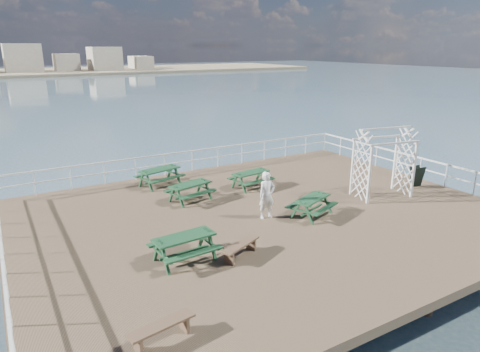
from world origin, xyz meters
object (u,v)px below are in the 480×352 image
picnic_table_a (160,173)px  trellis_arbor (383,166)px  picnic_table_e (312,203)px  person (267,195)px  picnic_table_b (190,188)px  picnic_table_c (251,176)px  picnic_table_d (184,243)px  flat_bench_near (240,247)px  flat_bench_far (162,328)px

picnic_table_a → trellis_arbor: (7.68, -6.13, 0.74)m
picnic_table_e → person: 1.77m
picnic_table_b → person: bearing=-74.8°
picnic_table_a → picnic_table_c: picnic_table_a is taller
picnic_table_b → picnic_table_d: 5.18m
picnic_table_b → person: (1.70, -3.14, 0.35)m
picnic_table_a → flat_bench_near: picnic_table_a is taller
picnic_table_c → picnic_table_d: picnic_table_d is taller
picnic_table_e → flat_bench_near: 4.27m
picnic_table_a → person: size_ratio=1.21×
picnic_table_c → picnic_table_d: 7.22m
flat_bench_far → trellis_arbor: bearing=10.9°
picnic_table_a → picnic_table_d: picnic_table_a is taller
person → trellis_arbor: bearing=-1.3°
picnic_table_b → picnic_table_c: 3.09m
picnic_table_b → picnic_table_d: bearing=-129.1°
picnic_table_e → picnic_table_d: bearing=167.5°
picnic_table_b → trellis_arbor: 8.16m
picnic_table_d → person: size_ratio=1.08×
picnic_table_a → flat_bench_far: (-3.77, -10.39, -0.25)m
flat_bench_near → flat_bench_far: size_ratio=0.99×
trellis_arbor → person: trellis_arbor is taller
picnic_table_c → trellis_arbor: size_ratio=0.64×
flat_bench_far → trellis_arbor: size_ratio=0.53×
picnic_table_e → trellis_arbor: (4.01, 0.27, 0.80)m
picnic_table_e → person: bearing=135.4°
picnic_table_d → person: person is taller
picnic_table_e → flat_bench_near: picnic_table_e is taller
trellis_arbor → picnic_table_a: bearing=152.1°
picnic_table_c → flat_bench_far: (-7.24, -8.03, -0.21)m
picnic_table_a → flat_bench_far: 11.06m
flat_bench_far → person: person is taller
picnic_table_b → picnic_table_e: (3.29, -3.83, -0.02)m
picnic_table_b → flat_bench_near: size_ratio=1.30×
picnic_table_a → trellis_arbor: 9.86m
picnic_table_d → person: (3.96, 1.52, 0.32)m
flat_bench_far → trellis_arbor: 12.26m
picnic_table_b → trellis_arbor: (7.30, -3.56, 0.78)m
flat_bench_far → trellis_arbor: trellis_arbor is taller
picnic_table_a → person: (2.08, -5.70, 0.32)m
picnic_table_e → picnic_table_c: bearing=71.9°
picnic_table_c → picnic_table_d: bearing=-146.4°
flat_bench_far → picnic_table_c: bearing=38.5°
flat_bench_far → picnic_table_b: bearing=52.6°
picnic_table_c → flat_bench_far: bearing=-140.7°
picnic_table_e → flat_bench_near: (-4.00, -1.49, -0.19)m
trellis_arbor → picnic_table_e: bearing=-165.5°
picnic_table_a → person: 6.08m
picnic_table_c → flat_bench_far: picnic_table_c is taller
picnic_table_e → flat_bench_far: picnic_table_e is taller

